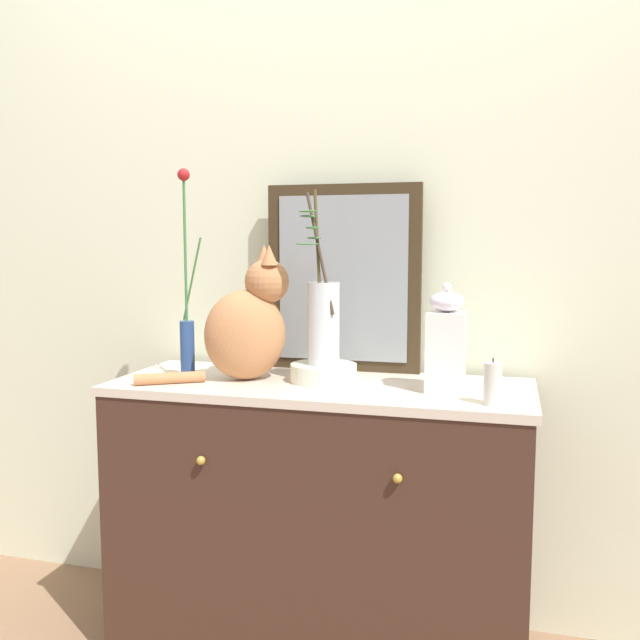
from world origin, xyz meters
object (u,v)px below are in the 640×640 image
at_px(bowl_porcelain, 324,373).
at_px(vase_glass_clear, 323,318).
at_px(jar_lidded_porcelain, 446,343).
at_px(sideboard, 320,518).
at_px(cat_sitting, 248,325).
at_px(vase_slim_green, 187,320).
at_px(mirror_leaning, 343,278).
at_px(candle_pillar, 492,384).

distance_m(bowl_porcelain, vase_glass_clear, 0.16).
xyz_separation_m(vase_glass_clear, jar_lidded_porcelain, (0.35, -0.04, -0.05)).
height_order(sideboard, cat_sitting, cat_sitting).
distance_m(cat_sitting, jar_lidded_porcelain, 0.57).
relative_size(sideboard, bowl_porcelain, 6.22).
distance_m(sideboard, cat_sitting, 0.60).
xyz_separation_m(bowl_porcelain, vase_glass_clear, (-0.00, -0.00, 0.16)).
distance_m(vase_glass_clear, jar_lidded_porcelain, 0.36).
distance_m(vase_slim_green, vase_glass_clear, 0.41).
bearing_deg(vase_glass_clear, vase_slim_green, -174.96).
distance_m(mirror_leaning, candle_pillar, 0.63).
xyz_separation_m(vase_glass_clear, candle_pillar, (0.48, -0.17, -0.13)).
xyz_separation_m(cat_sitting, bowl_porcelain, (0.22, 0.03, -0.14)).
distance_m(bowl_porcelain, candle_pillar, 0.50).
xyz_separation_m(bowl_porcelain, candle_pillar, (0.47, -0.17, 0.03)).
bearing_deg(vase_slim_green, sideboard, 2.59).
distance_m(cat_sitting, vase_slim_green, 0.19).
xyz_separation_m(sideboard, cat_sitting, (-0.21, -0.01, 0.56)).
xyz_separation_m(vase_slim_green, jar_lidded_porcelain, (0.76, -0.00, -0.04)).
distance_m(vase_slim_green, candle_pillar, 0.90).
bearing_deg(sideboard, mirror_leaning, 85.19).
relative_size(mirror_leaning, vase_slim_green, 0.94).
xyz_separation_m(vase_slim_green, bowl_porcelain, (0.41, 0.04, -0.14)).
bearing_deg(vase_glass_clear, cat_sitting, -173.31).
relative_size(cat_sitting, vase_glass_clear, 0.85).
distance_m(mirror_leaning, vase_slim_green, 0.49).
height_order(vase_slim_green, jar_lidded_porcelain, vase_slim_green).
height_order(mirror_leaning, bowl_porcelain, mirror_leaning).
bearing_deg(sideboard, candle_pillar, -17.18).
bearing_deg(vase_glass_clear, candle_pillar, -19.24).
bearing_deg(vase_slim_green, bowl_porcelain, 5.36).
height_order(sideboard, vase_glass_clear, vase_glass_clear).
bearing_deg(cat_sitting, candle_pillar, -11.45).
relative_size(sideboard, vase_slim_green, 1.95).
bearing_deg(mirror_leaning, cat_sitting, -136.97).
height_order(jar_lidded_porcelain, candle_pillar, jar_lidded_porcelain).
height_order(vase_slim_green, vase_glass_clear, vase_slim_green).
bearing_deg(bowl_porcelain, mirror_leaning, 86.30).
height_order(sideboard, vase_slim_green, vase_slim_green).
relative_size(vase_slim_green, vase_glass_clear, 1.23).
height_order(mirror_leaning, jar_lidded_porcelain, mirror_leaning).
bearing_deg(jar_lidded_porcelain, mirror_leaning, 146.10).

